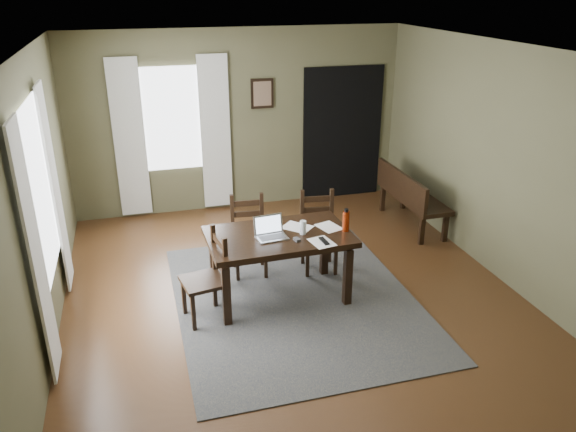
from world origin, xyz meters
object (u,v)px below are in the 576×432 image
object	(u,v)px
chair_back_right	(319,233)
water_bottle	(346,221)
chair_end	(208,278)
bench	(409,194)
laptop	(270,232)
dining_table	(279,242)
chair_back_left	(249,236)

from	to	relation	value
chair_back_right	water_bottle	distance (m)	0.79
chair_end	bench	xyz separation A→B (m)	(3.12, 1.63, 0.02)
bench	laptop	size ratio (longest dim) A/B	4.24
dining_table	bench	size ratio (longest dim) A/B	1.07
chair_end	bench	distance (m)	3.52
dining_table	water_bottle	world-z (taller)	water_bottle
chair_back_right	water_bottle	world-z (taller)	water_bottle
bench	laptop	world-z (taller)	laptop
chair_end	chair_back_left	world-z (taller)	chair_end
chair_back_left	water_bottle	xyz separation A→B (m)	(0.92, -0.80, 0.43)
laptop	dining_table	bearing A→B (deg)	10.56
dining_table	laptop	distance (m)	0.19
bench	water_bottle	size ratio (longest dim) A/B	5.63
chair_back_right	bench	distance (m)	1.88
bench	laptop	xyz separation A→B (m)	(-2.40, -1.46, 0.35)
chair_back_right	water_bottle	xyz separation A→B (m)	(0.08, -0.66, 0.42)
dining_table	chair_back_left	size ratio (longest dim) A/B	1.65
chair_back_left	water_bottle	bearing A→B (deg)	-36.06
chair_back_right	laptop	distance (m)	1.01
dining_table	laptop	bearing A→B (deg)	-165.49
chair_back_left	chair_back_right	world-z (taller)	chair_back_right
laptop	bench	bearing A→B (deg)	25.82
dining_table	chair_back_left	xyz separation A→B (m)	(-0.19, 0.69, -0.22)
chair_end	water_bottle	world-z (taller)	water_bottle
chair_back_right	bench	world-z (taller)	chair_back_right
dining_table	water_bottle	bearing A→B (deg)	-10.35
chair_end	chair_back_left	distance (m)	1.09
dining_table	chair_back_right	bearing A→B (deg)	39.08
chair_back_right	laptop	size ratio (longest dim) A/B	2.83
water_bottle	chair_end	bearing A→B (deg)	-176.79
dining_table	chair_end	bearing A→B (deg)	-167.95
dining_table	laptop	world-z (taller)	laptop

